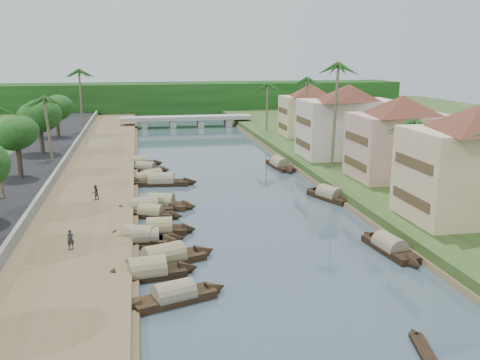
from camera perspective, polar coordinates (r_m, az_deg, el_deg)
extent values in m
plane|color=#384A55|center=(47.23, 2.20, -5.94)|extent=(220.00, 220.00, 0.00)
cube|color=brown|center=(65.50, -15.62, -0.56)|extent=(10.00, 180.00, 0.80)
cube|color=#27431A|center=(71.36, 13.58, 0.85)|extent=(16.00, 180.00, 1.20)
cube|color=black|center=(66.74, -22.92, -0.61)|extent=(8.00, 180.00, 1.40)
cube|color=slate|center=(65.80, -19.31, 0.09)|extent=(0.40, 180.00, 1.10)
cube|color=black|center=(139.28, -6.61, 8.51)|extent=(120.00, 4.00, 8.00)
cube|color=black|center=(144.25, -6.76, 8.67)|extent=(120.00, 4.00, 8.00)
cube|color=black|center=(149.22, -6.90, 8.82)|extent=(120.00, 4.00, 8.00)
cube|color=#99988F|center=(116.66, -5.73, 6.61)|extent=(28.00, 4.00, 0.80)
cube|color=#99988F|center=(116.37, -10.16, 5.90)|extent=(1.20, 3.50, 1.80)
cube|color=#99988F|center=(116.57, -7.20, 6.02)|extent=(1.20, 3.50, 1.80)
cube|color=#99988F|center=(117.09, -4.25, 6.12)|extent=(1.20, 3.50, 1.80)
cube|color=#99988F|center=(117.91, -1.34, 6.21)|extent=(1.20, 3.50, 1.80)
cube|color=beige|center=(51.66, 23.80, 0.59)|extent=(12.00, 8.00, 8.00)
cube|color=#4B3923|center=(48.98, 17.72, -1.96)|extent=(0.10, 6.40, 0.90)
cube|color=#4B3923|center=(48.27, 17.99, 1.71)|extent=(0.10, 6.40, 0.90)
cube|color=#DFAA9E|center=(65.68, 16.71, 3.47)|extent=(11.00, 8.00, 7.50)
pyramid|color=brown|center=(65.07, 17.00, 7.67)|extent=(14.11, 14.11, 2.20)
cube|color=#4B3923|center=(63.68, 12.15, 1.72)|extent=(0.10, 6.40, 0.90)
cube|color=#4B3923|center=(63.16, 12.28, 4.38)|extent=(0.10, 6.40, 0.90)
cube|color=beige|center=(77.81, 11.37, 5.42)|extent=(13.00, 8.00, 8.00)
pyramid|color=brown|center=(77.29, 11.54, 9.17)|extent=(15.59, 15.59, 2.20)
cube|color=#4B3923|center=(75.91, 6.70, 3.87)|extent=(0.10, 6.40, 0.90)
cube|color=#4B3923|center=(75.45, 6.76, 6.27)|extent=(0.10, 6.40, 0.90)
cube|color=beige|center=(96.85, 7.49, 6.79)|extent=(10.00, 7.00, 7.00)
pyramid|color=brown|center=(96.44, 7.57, 9.51)|extent=(12.62, 12.62, 2.20)
cube|color=#4B3923|center=(95.63, 4.56, 5.72)|extent=(0.10, 5.60, 0.90)
cube|color=#4B3923|center=(95.29, 4.59, 7.39)|extent=(0.10, 5.60, 0.90)
cube|color=black|center=(35.40, -7.02, -12.55)|extent=(5.68, 3.34, 0.70)
cone|color=black|center=(36.49, -2.56, -11.49)|extent=(1.96, 1.94, 1.70)
cone|color=black|center=(34.47, -11.79, -13.34)|extent=(1.96, 1.94, 1.70)
cylinder|color=gray|center=(35.24, -7.04, -11.99)|extent=(4.49, 3.00, 1.76)
cube|color=black|center=(39.26, -9.83, -9.96)|extent=(5.64, 2.66, 0.70)
cone|color=black|center=(39.73, -5.49, -9.40)|extent=(1.81, 1.94, 1.91)
cone|color=black|center=(38.95, -14.28, -10.25)|extent=(1.81, 1.94, 1.91)
cylinder|color=#95885F|center=(39.11, -9.85, -9.44)|extent=(4.38, 2.56, 2.01)
cube|color=black|center=(41.41, -8.08, -8.62)|extent=(6.62, 4.09, 0.70)
cone|color=black|center=(42.78, -3.73, -7.66)|extent=(2.33, 2.31, 1.98)
cone|color=black|center=(40.25, -12.74, -9.37)|extent=(2.33, 2.31, 1.98)
cylinder|color=#95885F|center=(41.27, -8.10, -8.13)|extent=(5.25, 3.64, 2.05)
cube|color=black|center=(45.77, -10.16, -6.53)|extent=(5.08, 1.64, 0.70)
cone|color=black|center=(45.84, -6.62, -6.26)|extent=(1.46, 1.46, 1.62)
cone|color=black|center=(45.82, -13.71, -6.58)|extent=(1.46, 1.46, 1.62)
cylinder|color=gray|center=(45.64, -10.18, -6.08)|extent=(3.88, 1.70, 1.68)
cube|color=black|center=(46.25, -10.66, -6.34)|extent=(5.63, 3.81, 0.70)
cone|color=black|center=(45.15, -7.18, -6.59)|extent=(2.08, 2.12, 1.80)
cone|color=black|center=(47.45, -13.98, -5.89)|extent=(2.08, 2.12, 1.80)
cylinder|color=#95885F|center=(46.12, -10.68, -5.89)|extent=(4.50, 3.37, 1.89)
cube|color=black|center=(48.12, -8.54, -5.46)|extent=(4.85, 2.18, 0.70)
cone|color=black|center=(48.05, -5.41, -5.30)|extent=(1.52, 1.74, 1.79)
cone|color=black|center=(48.29, -11.67, -5.43)|extent=(1.52, 1.74, 1.79)
cylinder|color=#95885F|center=(48.00, -8.56, -5.03)|extent=(3.74, 2.17, 1.89)
cube|color=black|center=(54.63, -10.07, -3.23)|extent=(5.50, 2.06, 0.70)
cone|color=black|center=(54.75, -6.89, -2.99)|extent=(1.63, 1.79, 1.93)
cone|color=black|center=(54.62, -13.25, -3.30)|extent=(1.63, 1.79, 1.93)
cylinder|color=gray|center=(54.52, -10.08, -2.84)|extent=(4.21, 2.11, 2.03)
cube|color=black|center=(52.96, -9.47, -3.74)|extent=(5.00, 3.31, 0.70)
cone|color=black|center=(52.00, -6.75, -3.87)|extent=(1.81, 1.80, 1.51)
cone|color=black|center=(53.98, -12.09, -3.44)|extent=(1.81, 1.80, 1.51)
cylinder|color=#95885F|center=(52.85, -9.48, -3.34)|extent=(3.98, 2.91, 1.57)
cube|color=black|center=(55.76, -8.40, -2.82)|extent=(5.76, 3.54, 0.70)
cone|color=black|center=(55.05, -5.37, -2.86)|extent=(2.06, 2.21, 1.98)
cone|color=black|center=(56.58, -11.34, -2.62)|extent=(2.06, 2.21, 1.98)
cylinder|color=#95885F|center=(55.66, -8.41, -2.44)|extent=(4.57, 3.23, 2.10)
cube|color=black|center=(65.54, -8.40, -0.37)|extent=(6.70, 2.69, 0.70)
cone|color=black|center=(65.34, -5.23, -0.25)|extent=(2.05, 1.95, 1.96)
cone|color=black|center=(65.91, -11.54, -0.35)|extent=(2.05, 1.95, 1.96)
cylinder|color=gray|center=(65.45, -8.41, -0.05)|extent=(5.18, 2.59, 2.02)
cube|color=black|center=(66.92, -10.06, -0.15)|extent=(5.10, 3.00, 0.70)
cone|color=black|center=(67.77, -7.91, 0.17)|extent=(1.77, 1.79, 1.58)
cone|color=black|center=(66.12, -12.27, -0.34)|extent=(1.77, 1.79, 1.58)
cylinder|color=#95885F|center=(66.83, -10.07, 0.17)|extent=(4.03, 2.71, 1.65)
cube|color=black|center=(68.14, -9.38, 0.12)|extent=(5.31, 3.91, 0.70)
cone|color=black|center=(69.49, -7.35, 0.52)|extent=(2.04, 2.08, 1.73)
cone|color=black|center=(66.84, -11.50, -0.16)|extent=(2.04, 2.08, 1.73)
cylinder|color=#95885F|center=(68.05, -9.39, 0.43)|extent=(4.28, 3.41, 1.81)
cube|color=black|center=(73.83, -10.03, 1.12)|extent=(5.29, 3.28, 0.70)
cone|color=black|center=(72.82, -7.95, 1.09)|extent=(1.83, 1.74, 1.45)
cone|color=black|center=(74.91, -12.07, 1.26)|extent=(1.83, 1.74, 1.45)
cylinder|color=gray|center=(73.76, -10.05, 1.41)|extent=(4.19, 2.87, 1.49)
cube|color=black|center=(77.52, -10.66, 1.67)|extent=(4.91, 1.77, 0.70)
cone|color=black|center=(77.44, -8.67, 1.80)|extent=(1.45, 1.47, 1.58)
cone|color=black|center=(77.66, -12.65, 1.66)|extent=(1.45, 1.47, 1.58)
cylinder|color=#95885F|center=(77.44, -10.67, 1.95)|extent=(3.77, 1.79, 1.64)
cube|color=black|center=(45.00, 15.67, -7.18)|extent=(2.40, 6.21, 0.70)
cone|color=black|center=(47.64, 13.49, -5.79)|extent=(1.73, 1.88, 1.74)
cone|color=black|center=(42.40, 18.14, -8.53)|extent=(1.73, 1.88, 1.74)
cylinder|color=gray|center=(44.87, 15.70, -6.73)|extent=(2.31, 4.80, 1.79)
cube|color=black|center=(59.37, 9.54, -1.86)|extent=(3.83, 6.00, 0.70)
cone|color=black|center=(61.66, 7.57, -1.14)|extent=(2.14, 2.14, 1.82)
cone|color=black|center=(57.13, 11.68, -2.48)|extent=(2.14, 2.14, 1.82)
cylinder|color=gray|center=(59.27, 9.56, -1.51)|extent=(3.39, 4.77, 1.89)
cube|color=black|center=(74.87, 4.29, 1.46)|extent=(2.63, 6.88, 0.70)
cone|color=black|center=(78.27, 3.31, 2.06)|extent=(1.92, 2.08, 1.94)
cone|color=black|center=(71.47, 5.37, 0.93)|extent=(1.92, 2.08, 1.94)
cylinder|color=gray|center=(74.79, 4.30, 1.74)|extent=(2.54, 5.31, 2.00)
cube|color=black|center=(31.30, 19.21, -17.16)|extent=(1.58, 4.09, 0.35)
cone|color=black|center=(33.18, 18.04, -15.22)|extent=(0.93, 1.14, 0.73)
cube|color=black|center=(45.08, -10.56, -7.00)|extent=(4.10, 1.30, 0.35)
cone|color=black|center=(44.90, -7.67, -6.97)|extent=(1.09, 0.99, 0.89)
cone|color=black|center=(45.37, -13.43, -7.01)|extent=(1.09, 0.99, 0.89)
cube|color=black|center=(68.37, -9.59, 0.07)|extent=(3.92, 1.02, 0.35)
cone|color=black|center=(68.30, -7.76, 0.12)|extent=(1.02, 0.84, 0.78)
cone|color=black|center=(68.51, -11.41, 0.02)|extent=(1.02, 0.84, 0.78)
cylinder|color=#72644C|center=(55.99, 17.25, 2.05)|extent=(1.41, 0.36, 7.98)
sphere|color=#1F4F1A|center=(55.40, 17.52, 5.95)|extent=(3.20, 3.20, 3.20)
cylinder|color=#72644C|center=(71.22, 10.02, 6.91)|extent=(0.74, 0.36, 13.28)
sphere|color=#1F4F1A|center=(70.81, 10.23, 12.03)|extent=(3.20, 3.20, 3.20)
cylinder|color=#72644C|center=(87.58, 6.71, 7.33)|extent=(1.30, 0.36, 10.63)
sphere|color=#1F4F1A|center=(87.20, 6.80, 10.67)|extent=(3.20, 3.20, 3.20)
cylinder|color=#72644C|center=(76.71, -19.66, 5.16)|extent=(0.87, 0.36, 8.58)
sphere|color=#1F4F1A|center=(76.28, -19.90, 8.22)|extent=(3.20, 3.20, 3.20)
cylinder|color=#72644C|center=(103.00, 2.87, 7.80)|extent=(0.54, 0.36, 8.88)
sphere|color=#1F4F1A|center=(102.67, 2.90, 10.17)|extent=(3.20, 3.20, 3.20)
cylinder|color=#72644C|center=(103.91, -16.62, 8.11)|extent=(0.41, 0.36, 11.35)
sphere|color=#1F4F1A|center=(103.61, -16.82, 11.11)|extent=(3.20, 3.20, 3.20)
cylinder|color=#3F3424|center=(67.55, -22.44, 1.72)|extent=(0.60, 0.60, 3.59)
ellipsoid|color=black|center=(67.01, -22.70, 4.59)|extent=(4.44, 4.44, 3.65)
cylinder|color=#3F3424|center=(82.41, -20.38, 3.89)|extent=(0.60, 0.60, 3.74)
ellipsoid|color=black|center=(81.95, -20.58, 6.36)|extent=(5.51, 5.51, 4.53)
cylinder|color=#3F3424|center=(98.38, -18.86, 5.34)|extent=(0.60, 0.60, 3.43)
ellipsoid|color=black|center=(98.02, -19.00, 7.23)|extent=(5.08, 5.08, 4.18)
cylinder|color=#3F3424|center=(82.09, 13.97, 4.15)|extent=(0.60, 0.60, 3.70)
ellipsoid|color=black|center=(81.62, 14.11, 6.59)|extent=(4.96, 4.96, 4.08)
imported|color=#2B2C34|center=(43.67, -17.61, -6.05)|extent=(0.64, 0.51, 1.53)
imported|color=#393128|center=(57.38, -15.17, -1.28)|extent=(0.94, 0.90, 1.53)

